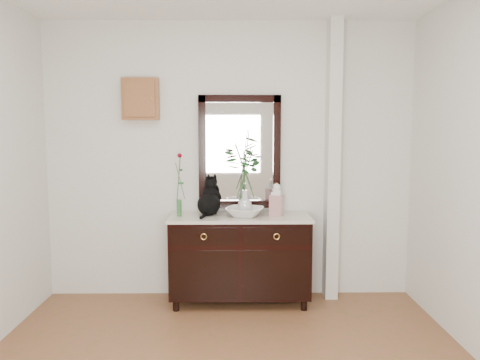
{
  "coord_description": "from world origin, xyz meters",
  "views": [
    {
      "loc": [
        0.05,
        -2.61,
        1.67
      ],
      "look_at": [
        0.1,
        1.63,
        1.2
      ],
      "focal_mm": 35.0,
      "sensor_mm": 36.0,
      "label": 1
    }
  ],
  "objects_px": {
    "sideboard": "(240,255)",
    "cat": "(209,197)",
    "lotus_bowl": "(245,212)",
    "ginger_jar": "(277,199)"
  },
  "relations": [
    {
      "from": "cat",
      "to": "lotus_bowl",
      "type": "relative_size",
      "value": 0.99
    },
    {
      "from": "ginger_jar",
      "to": "sideboard",
      "type": "bearing_deg",
      "value": -177.99
    },
    {
      "from": "sideboard",
      "to": "ginger_jar",
      "type": "relative_size",
      "value": 4.24
    },
    {
      "from": "lotus_bowl",
      "to": "ginger_jar",
      "type": "distance_m",
      "value": 0.33
    },
    {
      "from": "sideboard",
      "to": "cat",
      "type": "xyz_separation_m",
      "value": [
        -0.29,
        0.04,
        0.55
      ]
    },
    {
      "from": "sideboard",
      "to": "cat",
      "type": "distance_m",
      "value": 0.62
    },
    {
      "from": "lotus_bowl",
      "to": "sideboard",
      "type": "bearing_deg",
      "value": 142.86
    },
    {
      "from": "sideboard",
      "to": "lotus_bowl",
      "type": "distance_m",
      "value": 0.42
    },
    {
      "from": "cat",
      "to": "ginger_jar",
      "type": "height_order",
      "value": "cat"
    },
    {
      "from": "sideboard",
      "to": "lotus_bowl",
      "type": "relative_size",
      "value": 3.81
    }
  ]
}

